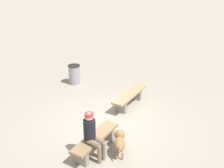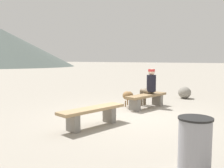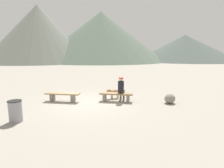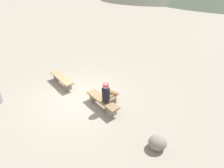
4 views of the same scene
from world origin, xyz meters
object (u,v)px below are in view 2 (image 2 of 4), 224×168
bench_left (92,113)px  dog (128,96)px  boulder (185,92)px  trash_bin (195,145)px  bench_right (147,98)px  seated_person (150,85)px

bench_left → dog: bearing=22.5°
dog → boulder: size_ratio=1.39×
trash_bin → boulder: bearing=19.3°
bench_left → bench_right: (2.91, -0.05, -0.01)m
bench_right → seated_person: bearing=17.0°
bench_right → bench_left: bearing=-170.8°
bench_left → dog: (2.76, 0.60, 0.04)m
bench_left → boulder: 5.73m
bench_left → dog: dog is taller
bench_left → boulder: boulder is taller
boulder → trash_bin: bearing=-160.7°
trash_bin → boulder: 7.18m
bench_left → boulder: size_ratio=3.15×
seated_person → trash_bin: seated_person is taller
bench_left → seated_person: seated_person is taller
trash_bin → boulder: trash_bin is taller
dog → boulder: (2.96, -1.05, -0.13)m
bench_left → seated_person: size_ratio=1.44×
trash_bin → bench_left: bearing=69.3°
bench_left → seated_person: (3.18, -0.02, 0.44)m
seated_person → dog: seated_person is taller
bench_left → bench_right: bench_left is taller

